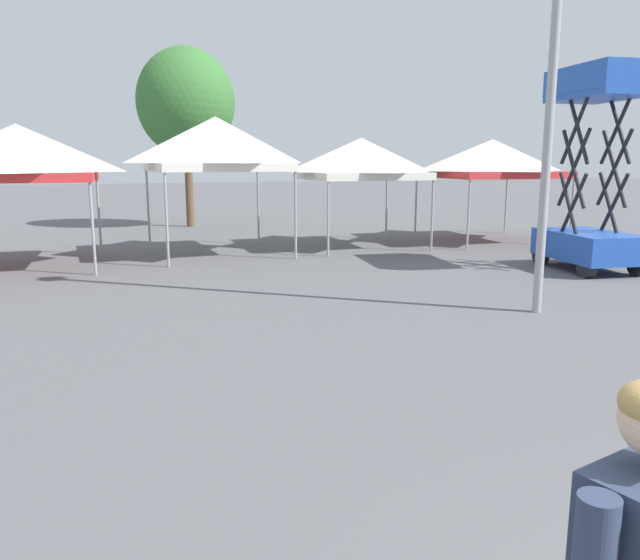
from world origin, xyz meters
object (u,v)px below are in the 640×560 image
object	(u,v)px
canopy_tent_left_of_center	(18,153)
canopy_tent_behind_left	(492,159)
canopy_tent_far_left	(216,144)
canopy_tent_behind_center	(361,159)
scissor_lift	(591,212)
tree_behind_tents_right	(186,103)

from	to	relation	value
canopy_tent_left_of_center	canopy_tent_behind_left	size ratio (longest dim) A/B	0.93
canopy_tent_behind_left	canopy_tent_far_left	bearing A→B (deg)	178.72
canopy_tent_far_left	canopy_tent_behind_center	size ratio (longest dim) A/B	1.08
canopy_tent_far_left	canopy_tent_behind_center	world-z (taller)	canopy_tent_far_left
scissor_lift	tree_behind_tents_right	bearing A→B (deg)	117.87
canopy_tent_left_of_center	canopy_tent_behind_center	size ratio (longest dim) A/B	1.07
canopy_tent_left_of_center	canopy_tent_behind_center	xyz separation A→B (m)	(8.47, 0.39, -0.12)
canopy_tent_far_left	canopy_tent_behind_left	distance (m)	8.17
canopy_tent_left_of_center	canopy_tent_behind_center	world-z (taller)	canopy_tent_left_of_center
canopy_tent_far_left	scissor_lift	bearing A→B (deg)	-36.71
scissor_lift	tree_behind_tents_right	distance (m)	14.44
canopy_tent_far_left	canopy_tent_behind_left	world-z (taller)	canopy_tent_far_left
canopy_tent_far_left	canopy_tent_behind_left	bearing A→B (deg)	-1.28
canopy_tent_behind_center	scissor_lift	world-z (taller)	scissor_lift
canopy_tent_behind_left	canopy_tent_left_of_center	bearing A→B (deg)	-178.95
canopy_tent_left_of_center	canopy_tent_behind_left	bearing A→B (deg)	1.05
canopy_tent_behind_left	tree_behind_tents_right	size ratio (longest dim) A/B	0.59
canopy_tent_behind_left	tree_behind_tents_right	distance (m)	10.84
scissor_lift	tree_behind_tents_right	world-z (taller)	tree_behind_tents_right
tree_behind_tents_right	canopy_tent_far_left	bearing A→B (deg)	-93.73
canopy_tent_behind_left	scissor_lift	world-z (taller)	scissor_lift
canopy_tent_left_of_center	tree_behind_tents_right	size ratio (longest dim) A/B	0.54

